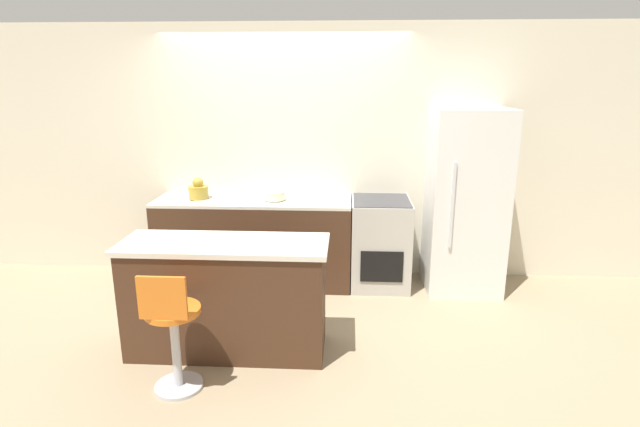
{
  "coord_description": "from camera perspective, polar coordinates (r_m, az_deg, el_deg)",
  "views": [
    {
      "loc": [
        0.65,
        -4.5,
        2.06
      ],
      "look_at": [
        0.41,
        -0.35,
        0.93
      ],
      "focal_mm": 28.0,
      "sensor_mm": 36.0,
      "label": 1
    }
  ],
  "objects": [
    {
      "name": "stool_chair",
      "position": [
        3.53,
        -16.46,
        -12.9
      ],
      "size": [
        0.37,
        0.37,
        0.88
      ],
      "color": "#B7B7BC",
      "rests_on": "ground_plane"
    },
    {
      "name": "kitchen_island",
      "position": [
        3.94,
        -10.62,
        -9.32
      ],
      "size": [
        1.55,
        0.55,
        0.89
      ],
      "color": "#422819",
      "rests_on": "ground_plane"
    },
    {
      "name": "back_counter",
      "position": [
        5.18,
        -7.44,
        -3.1
      ],
      "size": [
        1.96,
        0.63,
        0.89
      ],
      "color": "#422819",
      "rests_on": "ground_plane"
    },
    {
      "name": "oven_range",
      "position": [
        5.1,
        6.89,
        -3.34
      ],
      "size": [
        0.58,
        0.64,
        0.89
      ],
      "color": "#B7B2A8",
      "rests_on": "ground_plane"
    },
    {
      "name": "wall_back",
      "position": [
        5.27,
        -3.9,
        6.89
      ],
      "size": [
        8.0,
        0.06,
        2.6
      ],
      "color": "beige",
      "rests_on": "ground_plane"
    },
    {
      "name": "mixing_bowl",
      "position": [
        4.97,
        -5.21,
        2.08
      ],
      "size": [
        0.21,
        0.21,
        0.08
      ],
      "color": "beige",
      "rests_on": "back_counter"
    },
    {
      "name": "kettle",
      "position": [
        5.13,
        -13.73,
        2.59
      ],
      "size": [
        0.2,
        0.2,
        0.22
      ],
      "color": "#B29333",
      "rests_on": "back_counter"
    },
    {
      "name": "ground_plane",
      "position": [
        4.99,
        -4.6,
        -9.23
      ],
      "size": [
        14.0,
        14.0,
        0.0
      ],
      "primitive_type": "plane",
      "color": "#998466"
    },
    {
      "name": "refrigerator",
      "position": [
        5.08,
        16.26,
        1.35
      ],
      "size": [
        0.71,
        0.7,
        1.79
      ],
      "color": "silver",
      "rests_on": "ground_plane"
    }
  ]
}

